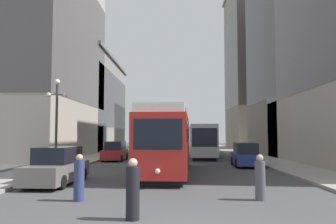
# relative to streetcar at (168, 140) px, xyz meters

# --- Properties ---
(sidewalk_left) EXTENTS (3.41, 120.00, 0.15)m
(sidewalk_left) POSITION_rel_streetcar_xyz_m (-8.29, 26.70, -2.03)
(sidewalk_left) COLOR gray
(sidewalk_left) RESTS_ON ground
(sidewalk_right) EXTENTS (3.41, 120.00, 0.15)m
(sidewalk_right) POSITION_rel_streetcar_xyz_m (8.87, 26.70, -2.03)
(sidewalk_right) COLOR gray
(sidewalk_right) RESTS_ON ground
(streetcar) EXTENTS (3.14, 12.53, 3.89)m
(streetcar) POSITION_rel_streetcar_xyz_m (0.00, 0.00, 0.00)
(streetcar) COLOR black
(streetcar) RESTS_ON ground
(transit_bus) EXTENTS (2.91, 11.82, 3.45)m
(transit_bus) POSITION_rel_streetcar_xyz_m (3.27, 15.24, -0.15)
(transit_bus) COLOR black
(transit_bus) RESTS_ON ground
(parked_car_left_near) EXTENTS (1.97, 4.99, 1.82)m
(parked_car_left_near) POSITION_rel_streetcar_xyz_m (-5.29, -4.72, -1.26)
(parked_car_left_near) COLOR black
(parked_car_left_near) RESTS_ON ground
(parked_car_left_mid) EXTENTS (1.95, 4.62, 1.82)m
(parked_car_left_mid) POSITION_rel_streetcar_xyz_m (-5.29, 10.60, -1.26)
(parked_car_left_mid) COLOR black
(parked_car_left_mid) RESTS_ON ground
(parked_car_right_far) EXTENTS (2.06, 4.51, 1.82)m
(parked_car_right_far) POSITION_rel_streetcar_xyz_m (5.86, 4.87, -1.26)
(parked_car_right_far) COLOR black
(parked_car_right_far) RESTS_ON ground
(pedestrian_crossing_near) EXTENTS (0.38, 0.38, 1.70)m
(pedestrian_crossing_near) POSITION_rel_streetcar_xyz_m (-2.98, -8.87, -1.31)
(pedestrian_crossing_near) COLOR navy
(pedestrian_crossing_near) RESTS_ON ground
(pedestrian_crossing_far) EXTENTS (0.39, 0.39, 1.73)m
(pedestrian_crossing_far) POSITION_rel_streetcar_xyz_m (-0.66, -11.53, -1.29)
(pedestrian_crossing_far) COLOR black
(pedestrian_crossing_far) RESTS_ON ground
(pedestrian_on_sidewalk) EXTENTS (0.38, 0.38, 1.68)m
(pedestrian_on_sidewalk) POSITION_rel_streetcar_xyz_m (3.67, -8.54, -1.32)
(pedestrian_on_sidewalk) COLOR #4C4C56
(pedestrian_on_sidewalk) RESTS_ON ground
(lamp_post_left_near) EXTENTS (1.41, 0.36, 5.89)m
(lamp_post_left_near) POSITION_rel_streetcar_xyz_m (-7.19, 0.20, 1.89)
(lamp_post_left_near) COLOR #333338
(lamp_post_left_near) RESTS_ON sidewalk_left
(building_left_corner) EXTENTS (11.85, 23.64, 15.23)m
(building_left_corner) POSITION_rel_streetcar_xyz_m (-15.62, 34.76, 5.70)
(building_left_corner) COLOR gray
(building_left_corner) RESTS_ON ground
(building_left_midblock) EXTENTS (10.72, 20.79, 24.45)m
(building_left_midblock) POSITION_rel_streetcar_xyz_m (-15.05, 16.51, 10.49)
(building_left_midblock) COLOR #A89E8E
(building_left_midblock) RESTS_ON ground
(building_right_corner) EXTENTS (14.90, 14.72, 26.12)m
(building_right_corner) POSITION_rel_streetcar_xyz_m (17.72, 19.47, 11.36)
(building_right_corner) COLOR slate
(building_right_corner) RESTS_ON ground
(building_right_midblock) EXTENTS (14.56, 15.67, 30.08)m
(building_right_midblock) POSITION_rel_streetcar_xyz_m (17.55, 40.65, 13.41)
(building_right_midblock) COLOR gray
(building_right_midblock) RESTS_ON ground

